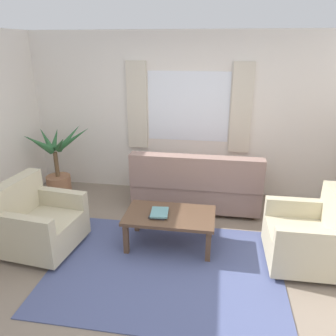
{
  "coord_description": "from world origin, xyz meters",
  "views": [
    {
      "loc": [
        0.52,
        -3.05,
        2.39
      ],
      "look_at": [
        -0.08,
        0.7,
        0.96
      ],
      "focal_mm": 35.18,
      "sensor_mm": 36.0,
      "label": 1
    }
  ],
  "objects_px": {
    "couch": "(196,185)",
    "armchair_left": "(38,222)",
    "coffee_table": "(170,218)",
    "potted_plant": "(58,167)",
    "armchair_right": "(310,237)",
    "book_stack_on_table": "(159,213)"
  },
  "relations": [
    {
      "from": "armchair_right",
      "to": "potted_plant",
      "type": "height_order",
      "value": "potted_plant"
    },
    {
      "from": "book_stack_on_table",
      "to": "armchair_left",
      "type": "bearing_deg",
      "value": -169.48
    },
    {
      "from": "couch",
      "to": "coffee_table",
      "type": "distance_m",
      "value": 1.11
    },
    {
      "from": "armchair_right",
      "to": "coffee_table",
      "type": "relative_size",
      "value": 0.8
    },
    {
      "from": "coffee_table",
      "to": "book_stack_on_table",
      "type": "height_order",
      "value": "book_stack_on_table"
    },
    {
      "from": "armchair_right",
      "to": "potted_plant",
      "type": "xyz_separation_m",
      "value": [
        -3.67,
        1.28,
        0.15
      ]
    },
    {
      "from": "armchair_left",
      "to": "coffee_table",
      "type": "height_order",
      "value": "armchair_left"
    },
    {
      "from": "couch",
      "to": "armchair_right",
      "type": "bearing_deg",
      "value": 139.14
    },
    {
      "from": "couch",
      "to": "book_stack_on_table",
      "type": "bearing_deg",
      "value": 72.11
    },
    {
      "from": "armchair_left",
      "to": "armchair_right",
      "type": "distance_m",
      "value": 3.21
    },
    {
      "from": "armchair_left",
      "to": "potted_plant",
      "type": "height_order",
      "value": "potted_plant"
    },
    {
      "from": "armchair_left",
      "to": "coffee_table",
      "type": "relative_size",
      "value": 0.84
    },
    {
      "from": "armchair_right",
      "to": "coffee_table",
      "type": "bearing_deg",
      "value": -94.67
    },
    {
      "from": "potted_plant",
      "to": "armchair_left",
      "type": "bearing_deg",
      "value": -72.37
    },
    {
      "from": "couch",
      "to": "armchair_left",
      "type": "bearing_deg",
      "value": 37.58
    },
    {
      "from": "coffee_table",
      "to": "book_stack_on_table",
      "type": "bearing_deg",
      "value": -161.86
    },
    {
      "from": "armchair_left",
      "to": "book_stack_on_table",
      "type": "bearing_deg",
      "value": -73.18
    },
    {
      "from": "armchair_left",
      "to": "armchair_right",
      "type": "relative_size",
      "value": 1.05
    },
    {
      "from": "armchair_left",
      "to": "potted_plant",
      "type": "distance_m",
      "value": 1.56
    },
    {
      "from": "couch",
      "to": "coffee_table",
      "type": "relative_size",
      "value": 1.73
    },
    {
      "from": "coffee_table",
      "to": "couch",
      "type": "bearing_deg",
      "value": 77.64
    },
    {
      "from": "couch",
      "to": "potted_plant",
      "type": "bearing_deg",
      "value": -2.15
    }
  ]
}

